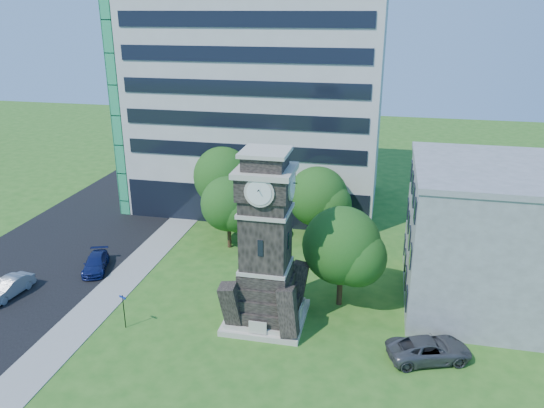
% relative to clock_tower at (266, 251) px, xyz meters
% --- Properties ---
extents(ground, '(160.00, 160.00, 0.00)m').
position_rel_clock_tower_xyz_m(ground, '(-3.00, -2.00, -5.28)').
color(ground, '#29611B').
rests_on(ground, ground).
extents(sidewalk, '(3.00, 70.00, 0.06)m').
position_rel_clock_tower_xyz_m(sidewalk, '(-12.50, 3.00, -5.25)').
color(sidewalk, gray).
rests_on(sidewalk, ground).
extents(street, '(14.00, 80.00, 0.02)m').
position_rel_clock_tower_xyz_m(street, '(-21.00, 3.00, -5.27)').
color(street, black).
rests_on(street, ground).
extents(clock_tower, '(5.40, 5.40, 12.22)m').
position_rel_clock_tower_xyz_m(clock_tower, '(0.00, 0.00, 0.00)').
color(clock_tower, beige).
rests_on(clock_tower, ground).
extents(office_tall, '(26.20, 15.11, 28.60)m').
position_rel_clock_tower_xyz_m(office_tall, '(-6.20, 23.84, 8.94)').
color(office_tall, silver).
rests_on(office_tall, ground).
extents(office_low, '(15.20, 12.20, 10.40)m').
position_rel_clock_tower_xyz_m(office_low, '(16.97, 6.00, -0.07)').
color(office_low, '#A1A4A7').
rests_on(office_low, ground).
extents(car_street_mid, '(1.91, 4.31, 1.37)m').
position_rel_clock_tower_xyz_m(car_street_mid, '(-19.76, -0.97, -4.59)').
color(car_street_mid, gray).
rests_on(car_street_mid, ground).
extents(car_street_north, '(3.07, 4.61, 1.24)m').
position_rel_clock_tower_xyz_m(car_street_north, '(-15.51, 4.27, -4.66)').
color(car_street_north, '#121B50').
rests_on(car_street_north, ground).
extents(car_east_lot, '(5.68, 3.97, 1.44)m').
position_rel_clock_tower_xyz_m(car_east_lot, '(10.86, -2.20, -4.56)').
color(car_east_lot, '#47484C').
rests_on(car_east_lot, ground).
extents(park_bench, '(1.81, 0.48, 0.94)m').
position_rel_clock_tower_xyz_m(park_bench, '(0.38, -1.02, -4.78)').
color(park_bench, black).
rests_on(park_bench, ground).
extents(street_sign, '(0.60, 0.06, 2.50)m').
position_rel_clock_tower_xyz_m(street_sign, '(-9.16, -3.03, -3.71)').
color(street_sign, black).
rests_on(street_sign, ground).
extents(tree_nw, '(6.84, 6.22, 8.00)m').
position_rel_clock_tower_xyz_m(tree_nw, '(-7.88, 16.60, -0.58)').
color(tree_nw, '#332114').
rests_on(tree_nw, ground).
extents(tree_nc, '(5.41, 4.92, 6.68)m').
position_rel_clock_tower_xyz_m(tree_nc, '(-5.89, 11.02, -1.23)').
color(tree_nc, '#332114').
rests_on(tree_nc, ground).
extents(tree_ne, '(6.11, 5.56, 7.04)m').
position_rel_clock_tower_xyz_m(tree_ne, '(1.62, 14.50, -1.19)').
color(tree_ne, '#332114').
rests_on(tree_ne, ground).
extents(tree_east, '(6.16, 5.60, 7.55)m').
position_rel_clock_tower_xyz_m(tree_east, '(4.87, 3.18, -0.72)').
color(tree_east, '#332114').
rests_on(tree_east, ground).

